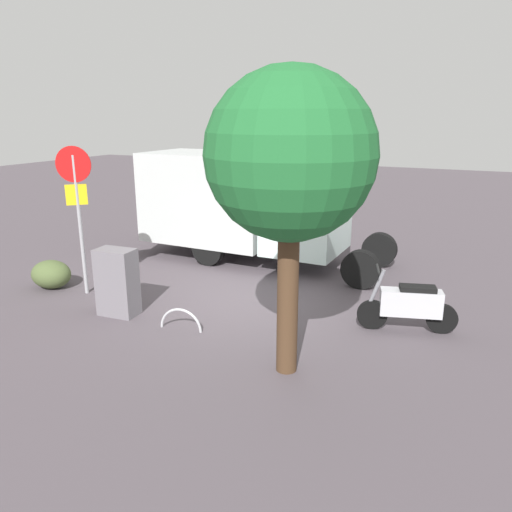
# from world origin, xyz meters

# --- Properties ---
(ground_plane) EXTENTS (60.00, 60.00, 0.00)m
(ground_plane) POSITION_xyz_m (0.00, 0.00, 0.00)
(ground_plane) COLOR #4E454B
(box_truck_near) EXTENTS (6.80, 2.30, 2.87)m
(box_truck_near) POSITION_xyz_m (1.63, -3.18, 1.59)
(box_truck_near) COLOR black
(box_truck_near) RESTS_ON ground
(motorcycle) EXTENTS (1.77, 0.75, 1.20)m
(motorcycle) POSITION_xyz_m (-3.28, -0.21, 0.52)
(motorcycle) COLOR black
(motorcycle) RESTS_ON ground
(stop_sign) EXTENTS (0.71, 0.33, 3.26)m
(stop_sign) POSITION_xyz_m (3.59, 0.81, 2.17)
(stop_sign) COLOR #9E9EA3
(stop_sign) RESTS_ON ground
(street_tree) EXTENTS (2.44, 2.44, 4.56)m
(street_tree) POSITION_xyz_m (-1.78, 2.10, 3.30)
(street_tree) COLOR #47301E
(street_tree) RESTS_ON ground
(utility_cabinet) EXTENTS (0.80, 0.52, 1.35)m
(utility_cabinet) POSITION_xyz_m (2.10, 1.45, 0.68)
(utility_cabinet) COLOR slate
(utility_cabinet) RESTS_ON ground
(bike_rack_hoop) EXTENTS (0.85, 0.16, 0.85)m
(bike_rack_hoop) POSITION_xyz_m (0.57, 1.54, 0.00)
(bike_rack_hoop) COLOR #B7B7BC
(bike_rack_hoop) RESTS_ON ground
(shrub_near_sign) EXTENTS (0.96, 0.78, 0.65)m
(shrub_near_sign) POSITION_xyz_m (4.57, 0.87, 0.33)
(shrub_near_sign) COLOR #4C5B32
(shrub_near_sign) RESTS_ON ground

